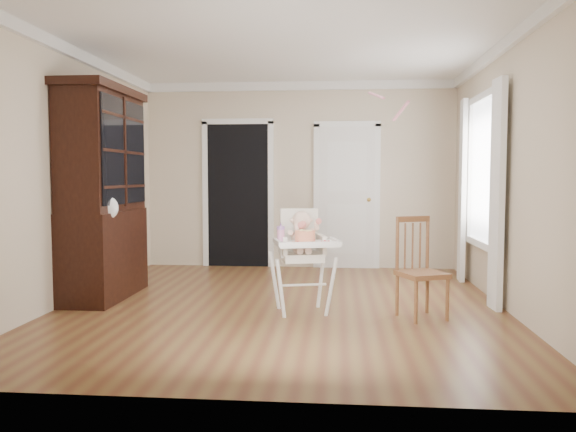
# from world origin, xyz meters

# --- Properties ---
(floor) EXTENTS (5.00, 5.00, 0.00)m
(floor) POSITION_xyz_m (0.00, 0.00, 0.00)
(floor) COLOR brown
(floor) RESTS_ON ground
(ceiling) EXTENTS (5.00, 5.00, 0.00)m
(ceiling) POSITION_xyz_m (0.00, 0.00, 2.70)
(ceiling) COLOR white
(ceiling) RESTS_ON wall_back
(wall_back) EXTENTS (4.50, 0.00, 4.50)m
(wall_back) POSITION_xyz_m (0.00, 2.50, 1.35)
(wall_back) COLOR beige
(wall_back) RESTS_ON floor
(wall_left) EXTENTS (0.00, 5.00, 5.00)m
(wall_left) POSITION_xyz_m (-2.25, 0.00, 1.35)
(wall_left) COLOR beige
(wall_left) RESTS_ON floor
(wall_right) EXTENTS (0.00, 5.00, 5.00)m
(wall_right) POSITION_xyz_m (2.25, 0.00, 1.35)
(wall_right) COLOR beige
(wall_right) RESTS_ON floor
(crown_molding) EXTENTS (4.50, 5.00, 0.12)m
(crown_molding) POSITION_xyz_m (0.00, 0.00, 2.64)
(crown_molding) COLOR white
(crown_molding) RESTS_ON ceiling
(doorway) EXTENTS (1.06, 0.05, 2.22)m
(doorway) POSITION_xyz_m (-0.90, 2.48, 1.11)
(doorway) COLOR black
(doorway) RESTS_ON wall_back
(closet_door) EXTENTS (0.96, 0.09, 2.13)m
(closet_door) POSITION_xyz_m (0.70, 2.48, 1.02)
(closet_door) COLOR white
(closet_door) RESTS_ON wall_back
(window_right) EXTENTS (0.13, 1.84, 2.30)m
(window_right) POSITION_xyz_m (2.18, 0.80, 1.29)
(window_right) COLOR white
(window_right) RESTS_ON wall_right
(high_chair) EXTENTS (0.74, 0.85, 1.04)m
(high_chair) POSITION_xyz_m (0.23, -0.29, 0.64)
(high_chair) COLOR white
(high_chair) RESTS_ON floor
(baby) EXTENTS (0.32, 0.23, 0.43)m
(baby) POSITION_xyz_m (0.22, -0.27, 0.78)
(baby) COLOR beige
(baby) RESTS_ON high_chair
(cake) EXTENTS (0.24, 0.24, 0.11)m
(cake) POSITION_xyz_m (0.27, -0.54, 0.78)
(cake) COLOR silver
(cake) RESTS_ON high_chair
(sippy_cup) EXTENTS (0.07, 0.07, 0.18)m
(sippy_cup) POSITION_xyz_m (0.04, -0.46, 0.80)
(sippy_cup) COLOR #CA7BA3
(sippy_cup) RESTS_ON high_chair
(china_cabinet) EXTENTS (0.61, 1.36, 2.30)m
(china_cabinet) POSITION_xyz_m (-1.99, 0.21, 1.15)
(china_cabinet) COLOR black
(china_cabinet) RESTS_ON floor
(dining_chair) EXTENTS (0.51, 0.51, 0.95)m
(dining_chair) POSITION_xyz_m (1.35, -0.39, 0.44)
(dining_chair) COLOR brown
(dining_chair) RESTS_ON floor
(streamer) EXTENTS (0.16, 0.48, 0.15)m
(streamer) POSITION_xyz_m (0.99, 0.67, 2.24)
(streamer) COLOR pink
(streamer) RESTS_ON ceiling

